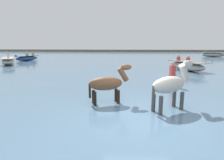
{
  "coord_description": "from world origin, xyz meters",
  "views": [
    {
      "loc": [
        -0.5,
        -5.78,
        2.62
      ],
      "look_at": [
        -1.07,
        3.32,
        0.85
      ],
      "focal_mm": 31.63,
      "sensor_mm": 36.0,
      "label": 1
    }
  ],
  "objects_px": {
    "horse_trailing_pinto": "(170,86)",
    "boat_near_port": "(213,55)",
    "horse_lead_bay": "(108,85)",
    "boat_far_inshore": "(27,58)",
    "boat_far_offshore": "(8,61)",
    "boat_mid_channel": "(187,66)",
    "person_onlooker_left": "(172,76)"
  },
  "relations": [
    {
      "from": "horse_lead_bay",
      "to": "boat_far_offshore",
      "type": "distance_m",
      "value": 16.64
    },
    {
      "from": "horse_trailing_pinto",
      "to": "boat_near_port",
      "type": "xyz_separation_m",
      "value": [
        12.16,
        25.06,
        -0.49
      ]
    },
    {
      "from": "horse_trailing_pinto",
      "to": "person_onlooker_left",
      "type": "relative_size",
      "value": 1.22
    },
    {
      "from": "horse_lead_bay",
      "to": "boat_near_port",
      "type": "bearing_deg",
      "value": 59.67
    },
    {
      "from": "boat_mid_channel",
      "to": "horse_trailing_pinto",
      "type": "bearing_deg",
      "value": -110.05
    },
    {
      "from": "boat_far_inshore",
      "to": "boat_mid_channel",
      "type": "bearing_deg",
      "value": -23.2
    },
    {
      "from": "horse_trailing_pinto",
      "to": "boat_mid_channel",
      "type": "height_order",
      "value": "horse_trailing_pinto"
    },
    {
      "from": "horse_lead_bay",
      "to": "boat_far_offshore",
      "type": "xyz_separation_m",
      "value": [
        -11.22,
        12.27,
        -0.37
      ]
    },
    {
      "from": "boat_near_port",
      "to": "person_onlooker_left",
      "type": "distance_m",
      "value": 24.12
    },
    {
      "from": "boat_near_port",
      "to": "boat_far_inshore",
      "type": "bearing_deg",
      "value": -162.38
    },
    {
      "from": "boat_far_offshore",
      "to": "boat_near_port",
      "type": "distance_m",
      "value": 28.28
    },
    {
      "from": "horse_trailing_pinto",
      "to": "boat_near_port",
      "type": "distance_m",
      "value": 27.86
    },
    {
      "from": "boat_near_port",
      "to": "boat_mid_channel",
      "type": "bearing_deg",
      "value": -119.28
    },
    {
      "from": "horse_lead_bay",
      "to": "boat_far_inshore",
      "type": "xyz_separation_m",
      "value": [
        -11.27,
        16.33,
        -0.4
      ]
    },
    {
      "from": "boat_mid_channel",
      "to": "person_onlooker_left",
      "type": "xyz_separation_m",
      "value": [
        -2.59,
        -5.97,
        0.15
      ]
    },
    {
      "from": "horse_lead_bay",
      "to": "horse_trailing_pinto",
      "type": "height_order",
      "value": "horse_trailing_pinto"
    },
    {
      "from": "boat_far_offshore",
      "to": "boat_near_port",
      "type": "bearing_deg",
      "value": 25.5
    },
    {
      "from": "horse_lead_bay",
      "to": "horse_trailing_pinto",
      "type": "bearing_deg",
      "value": -15.84
    },
    {
      "from": "horse_lead_bay",
      "to": "person_onlooker_left",
      "type": "xyz_separation_m",
      "value": [
        3.09,
        3.09,
        -0.2
      ]
    },
    {
      "from": "boat_far_inshore",
      "to": "person_onlooker_left",
      "type": "height_order",
      "value": "person_onlooker_left"
    },
    {
      "from": "boat_far_offshore",
      "to": "boat_near_port",
      "type": "height_order",
      "value": "boat_far_offshore"
    },
    {
      "from": "person_onlooker_left",
      "to": "boat_near_port",
      "type": "bearing_deg",
      "value": 62.29
    },
    {
      "from": "horse_lead_bay",
      "to": "boat_far_inshore",
      "type": "height_order",
      "value": "horse_lead_bay"
    },
    {
      "from": "horse_trailing_pinto",
      "to": "person_onlooker_left",
      "type": "xyz_separation_m",
      "value": [
        0.94,
        3.7,
        -0.31
      ]
    },
    {
      "from": "horse_lead_bay",
      "to": "boat_mid_channel",
      "type": "xyz_separation_m",
      "value": [
        5.67,
        9.06,
        -0.35
      ]
    },
    {
      "from": "horse_trailing_pinto",
      "to": "boat_near_port",
      "type": "height_order",
      "value": "horse_trailing_pinto"
    },
    {
      "from": "boat_far_inshore",
      "to": "boat_mid_channel",
      "type": "distance_m",
      "value": 18.44
    },
    {
      "from": "horse_lead_bay",
      "to": "boat_mid_channel",
      "type": "bearing_deg",
      "value": 57.95
    },
    {
      "from": "horse_trailing_pinto",
      "to": "boat_far_inshore",
      "type": "distance_m",
      "value": 21.61
    },
    {
      "from": "boat_mid_channel",
      "to": "horse_lead_bay",
      "type": "bearing_deg",
      "value": -122.05
    },
    {
      "from": "boat_far_offshore",
      "to": "boat_near_port",
      "type": "relative_size",
      "value": 0.98
    },
    {
      "from": "boat_far_offshore",
      "to": "boat_far_inshore",
      "type": "distance_m",
      "value": 4.05
    }
  ]
}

